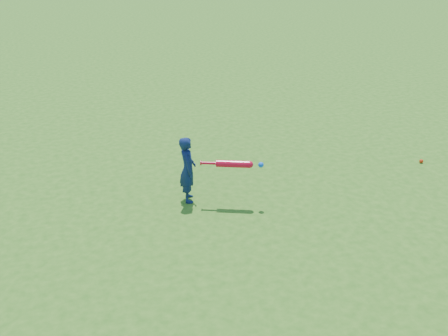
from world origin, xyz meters
The scene contains 4 objects.
ground centered at (0.00, 0.00, 0.00)m, with size 80.00×80.00×0.00m, color #2B5F16.
child centered at (-0.29, 0.37, 0.47)m, with size 0.34×0.23×0.94m, color #101E4B.
ground_ball_red centered at (3.64, 0.51, 0.03)m, with size 0.06×0.06×0.06m, color red.
bat_swing centered at (0.31, 0.09, 0.60)m, with size 0.81×0.36×0.10m.
Camera 1 is at (-1.56, -5.69, 3.40)m, focal length 40.00 mm.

